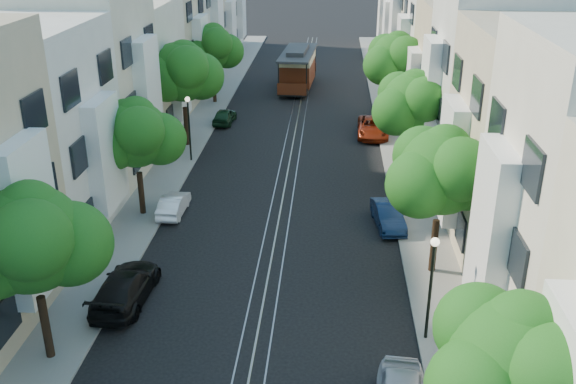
% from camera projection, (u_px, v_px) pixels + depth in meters
% --- Properties ---
extents(ground, '(200.00, 200.00, 0.00)m').
position_uv_depth(ground, '(295.00, 135.00, 46.30)').
color(ground, black).
rests_on(ground, ground).
extents(sidewalk_east, '(2.50, 80.00, 0.12)m').
position_uv_depth(sidewalk_east, '(396.00, 136.00, 45.82)').
color(sidewalk_east, gray).
rests_on(sidewalk_east, ground).
extents(sidewalk_west, '(2.50, 80.00, 0.12)m').
position_uv_depth(sidewalk_west, '(195.00, 132.00, 46.73)').
color(sidewalk_west, gray).
rests_on(sidewalk_west, ground).
extents(rail_left, '(0.06, 80.00, 0.02)m').
position_uv_depth(rail_left, '(287.00, 134.00, 46.33)').
color(rail_left, gray).
rests_on(rail_left, ground).
extents(rail_slot, '(0.06, 80.00, 0.02)m').
position_uv_depth(rail_slot, '(295.00, 134.00, 46.30)').
color(rail_slot, gray).
rests_on(rail_slot, ground).
extents(rail_right, '(0.06, 80.00, 0.02)m').
position_uv_depth(rail_right, '(302.00, 135.00, 46.26)').
color(rail_right, gray).
rests_on(rail_right, ground).
extents(lane_line, '(0.08, 80.00, 0.01)m').
position_uv_depth(lane_line, '(295.00, 134.00, 46.30)').
color(lane_line, tan).
rests_on(lane_line, ground).
extents(townhouses_east, '(7.75, 72.00, 12.00)m').
position_uv_depth(townhouses_east, '(469.00, 66.00, 43.42)').
color(townhouses_east, beige).
rests_on(townhouses_east, ground).
extents(townhouses_west, '(7.75, 72.00, 11.76)m').
position_uv_depth(townhouses_west, '(126.00, 62.00, 44.95)').
color(townhouses_west, silver).
rests_on(townhouses_west, ground).
extents(tree_e_a, '(4.72, 3.87, 6.27)m').
position_uv_depth(tree_e_a, '(517.00, 367.00, 15.70)').
color(tree_e_a, black).
rests_on(tree_e_a, ground).
extents(tree_e_b, '(4.93, 4.08, 6.68)m').
position_uv_depth(tree_e_b, '(443.00, 174.00, 26.55)').
color(tree_e_b, black).
rests_on(tree_e_b, ground).
extents(tree_e_c, '(4.84, 3.99, 6.52)m').
position_uv_depth(tree_e_c, '(413.00, 105.00, 36.67)').
color(tree_e_c, black).
rests_on(tree_e_c, ground).
extents(tree_e_d, '(5.01, 4.16, 6.85)m').
position_uv_depth(tree_e_d, '(397.00, 60.00, 46.64)').
color(tree_e_d, black).
rests_on(tree_e_d, ground).
extents(tree_w_a, '(4.93, 4.08, 6.68)m').
position_uv_depth(tree_w_a, '(32.00, 241.00, 21.04)').
color(tree_w_a, black).
rests_on(tree_w_a, ground).
extents(tree_w_b, '(4.72, 3.87, 6.27)m').
position_uv_depth(tree_w_b, '(137.00, 136.00, 32.16)').
color(tree_w_b, black).
rests_on(tree_w_b, ground).
extents(tree_w_c, '(5.13, 4.28, 7.09)m').
position_uv_depth(tree_w_c, '(183.00, 73.00, 41.96)').
color(tree_w_c, black).
rests_on(tree_w_c, ground).
extents(tree_w_d, '(4.84, 3.99, 6.52)m').
position_uv_depth(tree_w_d, '(213.00, 48.00, 52.22)').
color(tree_w_d, black).
rests_on(tree_w_d, ground).
extents(lamp_east, '(0.32, 0.32, 4.16)m').
position_uv_depth(lamp_east, '(432.00, 274.00, 22.80)').
color(lamp_east, black).
rests_on(lamp_east, ground).
extents(lamp_west, '(0.32, 0.32, 4.16)m').
position_uv_depth(lamp_west, '(189.00, 119.00, 40.07)').
color(lamp_west, black).
rests_on(lamp_west, ground).
extents(cable_car, '(3.28, 8.87, 3.35)m').
position_uv_depth(cable_car, '(298.00, 67.00, 57.93)').
color(cable_car, black).
rests_on(cable_car, ground).
extents(parked_car_e_mid, '(1.71, 3.72, 1.18)m').
position_uv_depth(parked_car_e_mid, '(388.00, 216.00, 32.43)').
color(parked_car_e_mid, '#0B1C3B').
rests_on(parked_car_e_mid, ground).
extents(parked_car_e_far, '(2.28, 4.70, 1.29)m').
position_uv_depth(parked_car_e_far, '(373.00, 127.00, 45.79)').
color(parked_car_e_far, maroon).
rests_on(parked_car_e_far, ground).
extents(parked_car_w_near, '(2.07, 4.74, 1.36)m').
position_uv_depth(parked_car_w_near, '(125.00, 287.00, 26.07)').
color(parked_car_w_near, black).
rests_on(parked_car_w_near, ground).
extents(parked_car_w_mid, '(1.19, 3.28, 1.07)m').
position_uv_depth(parked_car_w_mid, '(174.00, 204.00, 33.84)').
color(parked_car_w_mid, white).
rests_on(parked_car_w_mid, ground).
extents(parked_car_w_far, '(1.58, 3.47, 1.16)m').
position_uv_depth(parked_car_w_far, '(225.00, 116.00, 48.55)').
color(parked_car_w_far, '#14331C').
rests_on(parked_car_w_far, ground).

